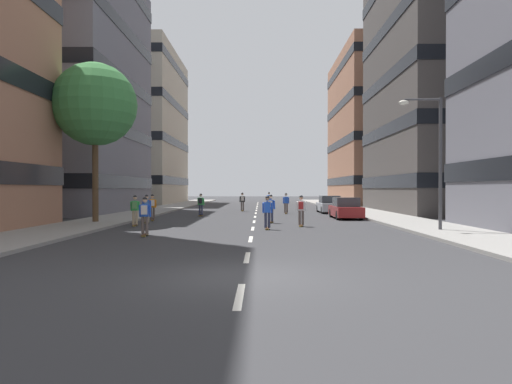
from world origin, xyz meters
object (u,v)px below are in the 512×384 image
at_px(skater_9, 135,208).
at_px(parked_car_mid, 346,209).
at_px(skater_10, 152,206).
at_px(skater_3, 301,209).
at_px(streetlamp_right, 433,148).
at_px(skater_5, 271,207).
at_px(skater_6, 267,211).
at_px(skater_1, 201,203).
at_px(skater_7, 242,200).
at_px(skater_8, 147,207).
at_px(skater_4, 269,199).
at_px(parked_car_near, 329,205).
at_px(skater_0, 145,214).
at_px(skater_2, 286,202).
at_px(street_tree_near, 95,105).

bearing_deg(skater_9, parked_car_mid, 25.89).
bearing_deg(skater_10, skater_3, -24.62).
bearing_deg(streetlamp_right, skater_5, 143.83).
bearing_deg(skater_5, skater_6, -93.60).
bearing_deg(skater_1, skater_5, -52.03).
bearing_deg(skater_1, skater_7, 69.67).
relative_size(streetlamp_right, skater_7, 3.65).
bearing_deg(streetlamp_right, skater_1, 136.40).
height_order(skater_8, skater_10, same).
relative_size(skater_3, skater_4, 1.00).
relative_size(skater_1, skater_8, 1.00).
distance_m(parked_car_near, skater_6, 17.12).
height_order(skater_0, skater_10, same).
bearing_deg(parked_car_mid, skater_3, -119.72).
bearing_deg(skater_0, skater_10, 101.75).
relative_size(parked_car_mid, skater_5, 2.47).
bearing_deg(skater_4, skater_8, -111.18).
distance_m(skater_0, skater_8, 7.71).
distance_m(skater_1, skater_6, 12.21).
relative_size(skater_0, skater_7, 1.00).
relative_size(skater_5, skater_8, 1.00).
distance_m(skater_3, skater_4, 22.82).
bearing_deg(skater_2, skater_10, -137.98).
height_order(skater_5, skater_8, same).
relative_size(skater_9, skater_10, 1.00).
bearing_deg(skater_8, skater_4, 68.82).
relative_size(parked_car_mid, skater_3, 2.47).
xyz_separation_m(skater_3, skater_6, (-1.95, -1.87, -0.03)).
xyz_separation_m(skater_1, skater_5, (5.28, -6.77, 0.00)).
xyz_separation_m(skater_5, skater_8, (-7.69, -0.26, 0.00)).
xyz_separation_m(streetlamp_right, skater_0, (-13.71, -2.00, -3.12)).
bearing_deg(skater_3, skater_1, 126.93).
bearing_deg(skater_9, skater_7, 72.11).
relative_size(parked_car_mid, skater_0, 2.47).
height_order(skater_5, skater_9, same).
xyz_separation_m(skater_2, skater_7, (-3.92, 4.28, 0.03)).
distance_m(skater_8, skater_10, 2.14).
relative_size(parked_car_near, parked_car_mid, 1.00).
distance_m(skater_5, skater_8, 7.70).
bearing_deg(parked_car_near, skater_0, -120.10).
height_order(parked_car_near, skater_8, skater_8).
height_order(skater_2, skater_10, same).
bearing_deg(skater_7, street_tree_near, -118.59).
xyz_separation_m(parked_car_near, skater_6, (-5.74, -16.13, 0.29)).
xyz_separation_m(streetlamp_right, skater_9, (-15.70, 3.44, -3.12)).
height_order(parked_car_near, skater_9, skater_9).
bearing_deg(skater_5, skater_4, 89.24).
xyz_separation_m(parked_car_near, skater_8, (-13.15, -12.03, 0.32)).
bearing_deg(skater_9, skater_1, 74.27).
bearing_deg(skater_7, skater_3, -76.72).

